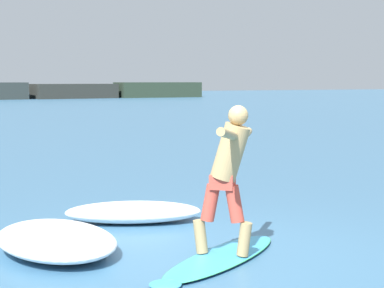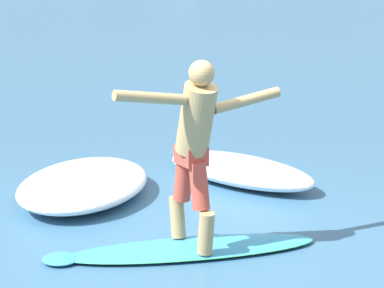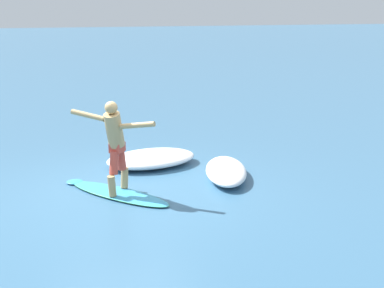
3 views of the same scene
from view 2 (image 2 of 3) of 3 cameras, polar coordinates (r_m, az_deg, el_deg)
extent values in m
plane|color=#396789|center=(8.09, -0.35, -6.34)|extent=(200.00, 200.00, 0.00)
ellipsoid|color=#399ACA|center=(7.92, -0.05, -6.56)|extent=(2.19, 1.64, 0.06)
ellipsoid|color=#399ACA|center=(7.76, -8.26, -7.15)|extent=(0.43, 0.43, 0.05)
ellipsoid|color=#339E56|center=(7.92, -0.05, -6.56)|extent=(2.21, 1.66, 0.03)
cone|color=black|center=(8.19, 6.19, -6.64)|extent=(0.07, 0.07, 0.14)
cone|color=black|center=(8.28, 4.82, -6.37)|extent=(0.07, 0.07, 0.14)
cone|color=black|center=(8.00, 5.51, -7.12)|extent=(0.07, 0.07, 0.14)
cylinder|color=tan|center=(7.64, 0.87, -5.61)|extent=(0.22, 0.21, 0.38)
cylinder|color=#C74737|center=(7.62, 0.46, -2.66)|extent=(0.26, 0.26, 0.42)
cylinder|color=tan|center=(8.05, -0.92, -4.60)|extent=(0.22, 0.21, 0.38)
cylinder|color=#C74737|center=(7.84, -0.54, -2.17)|extent=(0.26, 0.26, 0.42)
cube|color=#C74737|center=(7.67, -0.05, -0.69)|extent=(0.33, 0.32, 0.16)
cylinder|color=tan|center=(7.52, 0.27, 1.58)|extent=(0.51, 0.50, 0.65)
sphere|color=tan|center=(7.37, 0.60, 4.47)|extent=(0.22, 0.22, 0.22)
cylinder|color=tan|center=(7.68, 3.44, 2.75)|extent=(0.51, 0.53, 0.20)
cylinder|color=tan|center=(7.21, -2.63, 2.92)|extent=(0.49, 0.54, 0.19)
ellipsoid|color=white|center=(9.43, -6.83, -2.53)|extent=(1.42, 2.03, 0.30)
ellipsoid|color=white|center=(9.92, 3.05, -1.66)|extent=(2.04, 1.45, 0.28)
camera|label=1|loc=(5.96, -60.23, -1.20)|focal=60.00mm
camera|label=3|loc=(7.96, 72.67, 6.82)|focal=50.00mm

